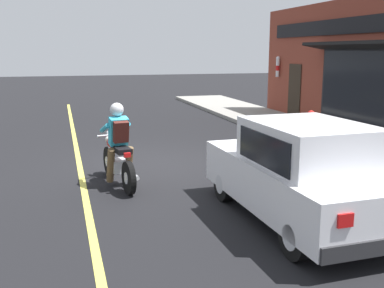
{
  "coord_description": "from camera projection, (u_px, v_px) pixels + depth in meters",
  "views": [
    {
      "loc": [
        -2.12,
        -9.95,
        2.58
      ],
      "look_at": [
        0.09,
        -2.4,
        0.95
      ],
      "focal_mm": 42.0,
      "sensor_mm": 36.0,
      "label": 1
    }
  ],
  "objects": [
    {
      "name": "ground_plane",
      "position": [
        160.0,
        164.0,
        10.46
      ],
      "size": [
        80.0,
        80.0,
        0.0
      ],
      "primitive_type": "plane",
      "color": "black"
    },
    {
      "name": "sidewalk_curb",
      "position": [
        297.0,
        129.0,
        14.7
      ],
      "size": [
        2.6,
        22.0,
        0.14
      ],
      "primitive_type": "cube",
      "color": "gray",
      "rests_on": "ground"
    },
    {
      "name": "lane_stripe",
      "position": [
        75.0,
        143.0,
        12.78
      ],
      "size": [
        0.12,
        19.8,
        0.01
      ],
      "primitive_type": "cube",
      "color": "#D1C64C",
      "rests_on": "ground"
    },
    {
      "name": "storefront_building",
      "position": [
        348.0,
        66.0,
        14.35
      ],
      "size": [
        1.25,
        10.54,
        4.2
      ],
      "color": "brown",
      "rests_on": "ground"
    },
    {
      "name": "motorcycle_with_rider",
      "position": [
        118.0,
        151.0,
        8.72
      ],
      "size": [
        0.66,
        2.01,
        1.62
      ],
      "color": "black",
      "rests_on": "ground"
    },
    {
      "name": "car_hatchback",
      "position": [
        300.0,
        173.0,
        6.79
      ],
      "size": [
        1.74,
        3.82,
        1.57
      ],
      "color": "black",
      "rests_on": "ground"
    },
    {
      "name": "fire_hydrant",
      "position": [
        310.0,
        127.0,
        12.15
      ],
      "size": [
        0.36,
        0.24,
        0.88
      ],
      "color": "red",
      "rests_on": "sidewalk_curb"
    }
  ]
}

